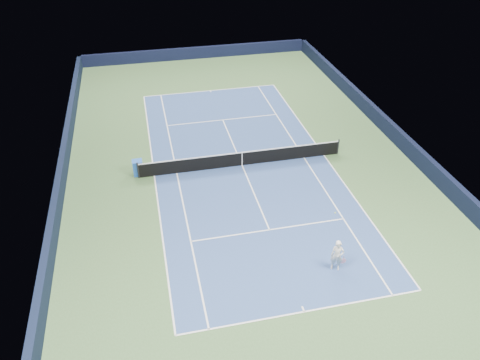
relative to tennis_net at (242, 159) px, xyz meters
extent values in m
plane|color=#3C5D32|center=(0.00, 0.00, -0.50)|extent=(40.00, 40.00, 0.00)
cube|color=black|center=(0.00, 19.82, 0.05)|extent=(22.00, 0.35, 1.10)
cube|color=black|center=(10.82, 0.00, 0.05)|extent=(0.35, 40.00, 1.10)
cube|color=black|center=(-10.82, 0.00, 0.05)|extent=(0.35, 40.00, 1.10)
cube|color=navy|center=(0.00, 0.00, -0.50)|extent=(10.97, 23.77, 0.01)
cube|color=white|center=(0.00, 11.88, -0.50)|extent=(10.97, 0.08, 0.00)
cube|color=white|center=(0.00, -11.88, -0.50)|extent=(10.97, 0.08, 0.00)
cube|color=white|center=(5.49, 0.00, -0.50)|extent=(0.08, 23.77, 0.00)
cube|color=white|center=(-5.49, 0.00, -0.50)|extent=(0.08, 23.77, 0.00)
cube|color=white|center=(4.12, 0.00, -0.50)|extent=(0.08, 23.77, 0.00)
cube|color=white|center=(-4.12, 0.00, -0.50)|extent=(0.08, 23.77, 0.00)
cube|color=white|center=(0.00, 6.40, -0.50)|extent=(8.23, 0.08, 0.00)
cube|color=white|center=(0.00, -6.40, -0.50)|extent=(8.23, 0.08, 0.00)
cube|color=white|center=(0.00, 0.00, -0.50)|extent=(0.08, 12.80, 0.00)
cube|color=white|center=(0.00, 11.73, -0.50)|extent=(0.08, 0.30, 0.00)
cube|color=white|center=(0.00, -11.73, -0.50)|extent=(0.08, 0.30, 0.00)
cylinder|color=black|center=(-6.40, 0.00, 0.03)|extent=(0.10, 0.10, 1.07)
cylinder|color=black|center=(6.40, 0.00, 0.03)|extent=(0.10, 0.10, 1.07)
cube|color=black|center=(0.00, 0.00, -0.05)|extent=(12.80, 0.03, 0.91)
cube|color=white|center=(0.00, 0.00, 0.44)|extent=(12.80, 0.04, 0.06)
cube|color=white|center=(0.00, 0.00, -0.05)|extent=(0.05, 0.04, 0.91)
cube|color=blue|center=(-6.40, 0.38, -0.01)|extent=(0.62, 0.57, 0.99)
cube|color=silver|center=(-6.11, 0.38, -0.05)|extent=(0.03, 0.44, 0.44)
imported|color=silver|center=(2.27, -9.76, 0.32)|extent=(0.71, 0.60, 1.64)
cylinder|color=pink|center=(2.59, -9.81, 0.20)|extent=(0.03, 0.03, 0.27)
cylinder|color=black|center=(2.59, -9.81, -0.04)|extent=(0.27, 0.02, 0.27)
cylinder|color=pink|center=(2.59, -9.81, -0.04)|extent=(0.29, 0.03, 0.29)
sphere|color=#B6CE2B|center=(2.37, -8.76, 2.04)|extent=(0.07, 0.07, 0.07)
camera|label=1|loc=(-5.58, -24.20, 15.35)|focal=35.00mm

